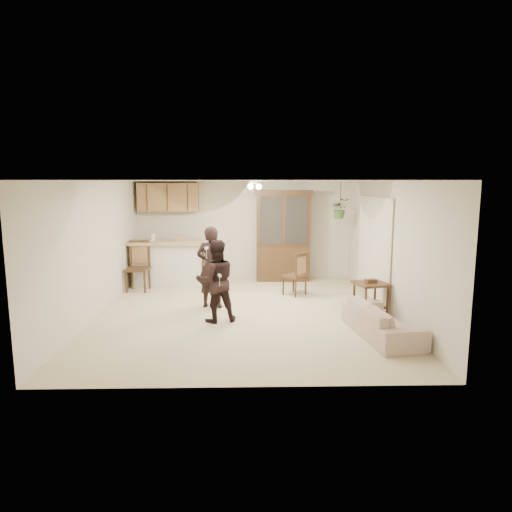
{
  "coord_description": "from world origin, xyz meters",
  "views": [
    {
      "loc": [
        0.03,
        -8.49,
        2.48
      ],
      "look_at": [
        0.24,
        0.4,
        1.03
      ],
      "focal_mm": 32.0,
      "sensor_mm": 36.0,
      "label": 1
    }
  ],
  "objects_px": {
    "china_hutch": "(283,236)",
    "chair_bar": "(138,277)",
    "chair_hutch_right": "(294,283)",
    "child": "(216,284)",
    "sofa": "(382,314)",
    "adult": "(211,263)",
    "chair_hutch_left": "(192,269)",
    "side_table": "(370,298)"
  },
  "relations": [
    {
      "from": "chair_hutch_right",
      "to": "adult",
      "type": "bearing_deg",
      "value": -15.67
    },
    {
      "from": "sofa",
      "to": "chair_hutch_left",
      "type": "height_order",
      "value": "chair_hutch_left"
    },
    {
      "from": "child",
      "to": "chair_bar",
      "type": "xyz_separation_m",
      "value": [
        -1.94,
        2.37,
        -0.35
      ]
    },
    {
      "from": "child",
      "to": "chair_hutch_right",
      "type": "relative_size",
      "value": 1.4
    },
    {
      "from": "adult",
      "to": "china_hutch",
      "type": "bearing_deg",
      "value": -113.24
    },
    {
      "from": "chair_hutch_left",
      "to": "adult",
      "type": "bearing_deg",
      "value": -28.32
    },
    {
      "from": "adult",
      "to": "chair_bar",
      "type": "distance_m",
      "value": 2.38
    },
    {
      "from": "china_hutch",
      "to": "chair_bar",
      "type": "height_order",
      "value": "china_hutch"
    },
    {
      "from": "china_hutch",
      "to": "chair_hutch_left",
      "type": "relative_size",
      "value": 2.19
    },
    {
      "from": "chair_hutch_left",
      "to": "chair_hutch_right",
      "type": "height_order",
      "value": "chair_hutch_left"
    },
    {
      "from": "chair_bar",
      "to": "chair_hutch_right",
      "type": "height_order",
      "value": "chair_bar"
    },
    {
      "from": "china_hutch",
      "to": "chair_bar",
      "type": "distance_m",
      "value": 3.68
    },
    {
      "from": "adult",
      "to": "chair_bar",
      "type": "relative_size",
      "value": 1.57
    },
    {
      "from": "side_table",
      "to": "chair_bar",
      "type": "height_order",
      "value": "chair_bar"
    },
    {
      "from": "chair_bar",
      "to": "chair_hutch_right",
      "type": "bearing_deg",
      "value": -4.64
    },
    {
      "from": "side_table",
      "to": "chair_hutch_right",
      "type": "relative_size",
      "value": 0.71
    },
    {
      "from": "sofa",
      "to": "chair_bar",
      "type": "distance_m",
      "value": 5.7
    },
    {
      "from": "adult",
      "to": "side_table",
      "type": "xyz_separation_m",
      "value": [
        3.02,
        -0.59,
        -0.58
      ]
    },
    {
      "from": "chair_hutch_left",
      "to": "chair_bar",
      "type": "bearing_deg",
      "value": -89.97
    },
    {
      "from": "adult",
      "to": "chair_hutch_left",
      "type": "bearing_deg",
      "value": -65.73
    },
    {
      "from": "china_hutch",
      "to": "chair_hutch_right",
      "type": "distance_m",
      "value": 1.8
    },
    {
      "from": "chair_hutch_right",
      "to": "child",
      "type": "bearing_deg",
      "value": 5.22
    },
    {
      "from": "sofa",
      "to": "chair_hutch_left",
      "type": "xyz_separation_m",
      "value": [
        -3.55,
        4.32,
        -0.07
      ]
    },
    {
      "from": "chair_bar",
      "to": "sofa",
      "type": "bearing_deg",
      "value": -31.86
    },
    {
      "from": "chair_hutch_left",
      "to": "chair_hutch_right",
      "type": "relative_size",
      "value": 1.08
    },
    {
      "from": "sofa",
      "to": "adult",
      "type": "bearing_deg",
      "value": 50.12
    },
    {
      "from": "adult",
      "to": "chair_hutch_right",
      "type": "relative_size",
      "value": 1.87
    },
    {
      "from": "china_hutch",
      "to": "chair_hutch_left",
      "type": "bearing_deg",
      "value": -177.67
    },
    {
      "from": "chair_hutch_right",
      "to": "chair_hutch_left",
      "type": "bearing_deg",
      "value": -76.78
    },
    {
      "from": "side_table",
      "to": "sofa",
      "type": "bearing_deg",
      "value": -96.84
    },
    {
      "from": "sofa",
      "to": "chair_hutch_right",
      "type": "bearing_deg",
      "value": 14.3
    },
    {
      "from": "chair_bar",
      "to": "chair_hutch_left",
      "type": "height_order",
      "value": "chair_bar"
    },
    {
      "from": "adult",
      "to": "child",
      "type": "relative_size",
      "value": 1.33
    },
    {
      "from": "side_table",
      "to": "chair_hutch_left",
      "type": "relative_size",
      "value": 0.66
    },
    {
      "from": "sofa",
      "to": "china_hutch",
      "type": "height_order",
      "value": "china_hutch"
    },
    {
      "from": "chair_bar",
      "to": "side_table",
      "type": "bearing_deg",
      "value": -19.85
    },
    {
      "from": "china_hutch",
      "to": "child",
      "type": "bearing_deg",
      "value": -111.82
    },
    {
      "from": "sofa",
      "to": "side_table",
      "type": "height_order",
      "value": "sofa"
    },
    {
      "from": "child",
      "to": "china_hutch",
      "type": "relative_size",
      "value": 0.59
    },
    {
      "from": "sofa",
      "to": "chair_bar",
      "type": "bearing_deg",
      "value": 47.53
    },
    {
      "from": "child",
      "to": "chair_hutch_right",
      "type": "xyz_separation_m",
      "value": [
        1.61,
        1.9,
        -0.4
      ]
    },
    {
      "from": "sofa",
      "to": "chair_hutch_right",
      "type": "relative_size",
      "value": 1.94
    }
  ]
}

